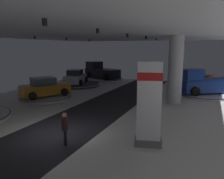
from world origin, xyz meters
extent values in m
cube|color=silver|center=(0.00, 0.00, -0.03)|extent=(24.00, 44.00, 0.05)
cube|color=#232328|center=(0.00, 0.00, 0.00)|extent=(4.40, 44.00, 0.01)
cube|color=silver|center=(0.00, 0.00, 5.55)|extent=(24.00, 44.00, 0.10)
cylinder|color=black|center=(-4.81, 4.25, 5.32)|extent=(0.16, 0.16, 0.22)
cylinder|color=black|center=(-4.51, 7.93, 5.32)|extent=(0.16, 0.16, 0.22)
cylinder|color=black|center=(-4.68, 12.39, 5.32)|extent=(0.16, 0.16, 0.22)
cylinder|color=black|center=(2.75, -3.77, 5.32)|extent=(0.16, 0.16, 0.22)
cylinder|color=black|center=(2.58, 0.10, 5.32)|extent=(0.16, 0.16, 0.22)
cylinder|color=black|center=(2.53, 4.31, 5.32)|extent=(0.16, 0.16, 0.22)
cylinder|color=black|center=(2.77, 7.92, 5.32)|extent=(0.16, 0.16, 0.22)
cylinder|color=black|center=(2.70, 11.93, 5.32)|extent=(0.16, 0.16, 0.22)
cylinder|color=silver|center=(4.87, 9.43, 2.75)|extent=(1.18, 1.18, 5.50)
cube|color=slate|center=(5.00, 0.48, 0.17)|extent=(1.38, 0.92, 0.35)
cube|color=white|center=(5.00, 0.48, 2.16)|extent=(1.20, 0.80, 3.61)
cube|color=red|center=(5.00, 0.48, 3.31)|extent=(1.23, 0.83, 0.36)
cylinder|color=#B7B7BC|center=(-6.03, 6.55, 0.13)|extent=(4.46, 4.46, 0.25)
cylinder|color=black|center=(-6.03, 6.55, 0.22)|extent=(4.55, 4.55, 0.05)
cube|color=#B77519|center=(-6.03, 6.55, 0.86)|extent=(3.68, 4.53, 0.90)
cube|color=#2D3842|center=(-6.11, 6.42, 1.61)|extent=(2.31, 2.43, 0.70)
cylinder|color=black|center=(-6.17, 8.29, 0.59)|extent=(0.53, 0.70, 0.68)
cylinder|color=black|center=(-4.45, 7.28, 0.59)|extent=(0.53, 0.70, 0.68)
cylinder|color=black|center=(-7.62, 5.83, 0.59)|extent=(0.53, 0.70, 0.68)
cylinder|color=black|center=(-5.89, 4.82, 0.59)|extent=(0.53, 0.70, 0.68)
sphere|color=white|center=(-5.41, 8.58, 0.98)|extent=(0.18, 0.18, 0.18)
sphere|color=white|center=(-4.56, 8.08, 0.98)|extent=(0.18, 0.18, 0.18)
cylinder|color=silver|center=(7.22, 13.95, 0.12)|extent=(5.57, 5.56, 0.24)
cylinder|color=black|center=(7.22, 13.95, 0.21)|extent=(5.68, 5.68, 0.05)
cube|color=navy|center=(7.22, 13.95, 0.99)|extent=(5.54, 4.78, 1.20)
cube|color=navy|center=(5.83, 12.97, 2.04)|extent=(2.49, 2.53, 1.00)
cube|color=#28333D|center=(6.25, 13.26, 2.04)|extent=(1.08, 1.47, 0.75)
cylinder|color=black|center=(6.39, 11.92, 0.66)|extent=(0.85, 0.71, 0.84)
cylinder|color=black|center=(5.03, 13.84, 0.66)|extent=(0.85, 0.71, 0.84)
cylinder|color=black|center=(8.05, 15.98, 0.66)|extent=(0.85, 0.71, 0.84)
cylinder|color=silver|center=(5.70, 19.81, 0.14)|extent=(5.82, 5.82, 0.29)
cylinder|color=black|center=(5.70, 19.81, 0.26)|extent=(5.93, 5.93, 0.05)
cube|color=maroon|center=(5.70, 19.81, 0.90)|extent=(4.52, 2.80, 0.90)
cube|color=#2D3842|center=(5.85, 19.77, 1.65)|extent=(2.23, 1.99, 0.70)
cylinder|color=black|center=(4.07, 19.20, 0.63)|extent=(0.71, 0.38, 0.68)
cylinder|color=black|center=(4.57, 21.14, 0.63)|extent=(0.71, 0.38, 0.68)
cylinder|color=black|center=(6.83, 18.48, 0.63)|extent=(0.71, 0.38, 0.68)
cylinder|color=black|center=(7.34, 20.42, 0.63)|extent=(0.71, 0.38, 0.68)
sphere|color=white|center=(3.59, 19.85, 1.01)|extent=(0.18, 0.18, 0.18)
sphere|color=white|center=(3.83, 20.81, 1.01)|extent=(0.18, 0.18, 0.18)
cylinder|color=silver|center=(-6.60, 19.55, 0.12)|extent=(5.57, 5.56, 0.24)
cylinder|color=black|center=(-6.60, 19.55, 0.21)|extent=(5.68, 5.68, 0.05)
cube|color=black|center=(-6.60, 19.55, 0.99)|extent=(5.70, 3.89, 1.20)
cube|color=black|center=(-8.18, 20.17, 2.04)|extent=(2.28, 2.39, 1.00)
cube|color=#28333D|center=(-7.71, 19.99, 2.04)|extent=(0.71, 1.66, 0.75)
cylinder|color=black|center=(-8.76, 19.14, 0.66)|extent=(0.88, 0.57, 0.84)
cylinder|color=black|center=(-7.90, 21.33, 0.66)|extent=(0.88, 0.57, 0.84)
cylinder|color=black|center=(-5.30, 17.78, 0.66)|extent=(0.88, 0.57, 0.84)
cylinder|color=black|center=(-4.44, 19.97, 0.66)|extent=(0.88, 0.57, 0.84)
cylinder|color=#333338|center=(-7.44, 13.83, 0.14)|extent=(5.74, 5.74, 0.27)
cylinder|color=white|center=(-7.44, 13.83, 0.24)|extent=(5.85, 5.85, 0.05)
cube|color=silver|center=(-7.44, 13.83, 0.88)|extent=(2.94, 4.54, 0.90)
cube|color=#2D3842|center=(-7.39, 13.69, 1.63)|extent=(2.04, 2.27, 0.70)
cylinder|color=black|center=(-8.81, 14.91, 0.61)|extent=(0.41, 0.71, 0.68)
cylinder|color=black|center=(-6.89, 15.49, 0.61)|extent=(0.41, 0.71, 0.68)
cylinder|color=black|center=(-7.98, 12.17, 0.61)|extent=(0.41, 0.71, 0.68)
cylinder|color=black|center=(-6.07, 12.75, 0.61)|extent=(0.41, 0.71, 0.68)
sphere|color=white|center=(-8.51, 15.66, 0.99)|extent=(0.18, 0.18, 0.18)
sphere|color=white|center=(-7.56, 15.94, 0.99)|extent=(0.18, 0.18, 0.18)
cylinder|color=black|center=(1.43, -1.10, 0.40)|extent=(0.14, 0.14, 0.80)
cylinder|color=black|center=(1.33, -0.96, 0.40)|extent=(0.14, 0.14, 0.80)
cylinder|color=#472323|center=(1.38, -1.03, 1.06)|extent=(0.32, 0.32, 0.62)
sphere|color=tan|center=(1.38, -1.03, 1.48)|extent=(0.22, 0.22, 0.22)
camera|label=1|loc=(7.43, -9.48, 4.57)|focal=36.44mm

